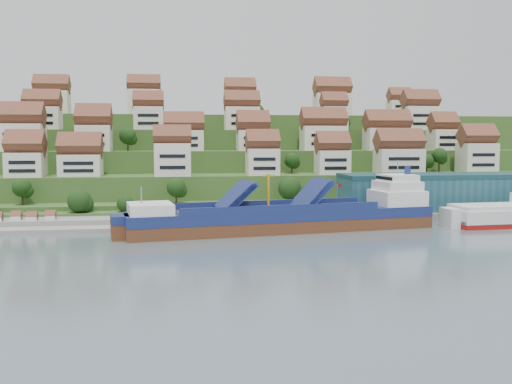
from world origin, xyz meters
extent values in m
plane|color=slate|center=(0.00, 0.00, 0.00)|extent=(300.00, 300.00, 0.00)
cube|color=gray|center=(20.00, 15.00, 1.10)|extent=(180.00, 14.00, 2.20)
cube|color=gray|center=(-58.00, 12.00, 0.50)|extent=(45.00, 20.00, 1.00)
cube|color=#2D4C1E|center=(0.00, 86.00, 2.00)|extent=(260.00, 128.00, 4.00)
cube|color=#2D4C1E|center=(0.00, 91.00, 5.50)|extent=(260.00, 118.00, 11.00)
cube|color=#2D4C1E|center=(0.00, 99.00, 9.00)|extent=(260.00, 102.00, 18.00)
cube|color=#2D4C1E|center=(0.00, 107.00, 12.50)|extent=(260.00, 86.00, 25.00)
cube|color=#2D4C1E|center=(0.00, 116.00, 15.50)|extent=(260.00, 68.00, 31.00)
cube|color=silver|center=(-65.99, 38.57, 14.47)|extent=(10.25, 8.66, 6.94)
cube|color=silver|center=(-51.04, 40.28, 14.15)|extent=(11.96, 8.57, 6.30)
cube|color=silver|center=(-24.28, 36.01, 15.80)|extent=(10.49, 7.03, 9.60)
cube|color=silver|center=(2.54, 36.81, 14.98)|extent=(9.44, 7.62, 7.96)
cube|color=silver|center=(24.58, 38.24, 14.66)|extent=(9.83, 7.73, 7.32)
cube|color=silver|center=(45.85, 37.40, 14.90)|extent=(14.14, 8.26, 7.79)
cube|color=silver|center=(73.92, 40.86, 15.73)|extent=(10.98, 8.31, 9.45)
cube|color=silver|center=(-70.29, 52.85, 22.26)|extent=(12.96, 8.90, 8.52)
cube|color=silver|center=(-48.74, 53.34, 22.07)|extent=(10.56, 8.98, 8.14)
cube|color=silver|center=(-20.56, 54.22, 21.33)|extent=(12.44, 7.90, 6.67)
cube|color=silver|center=(1.94, 53.45, 21.36)|extent=(10.17, 8.56, 6.72)
cube|color=silver|center=(26.67, 57.03, 22.12)|extent=(14.85, 8.36, 8.25)
cube|color=silver|center=(48.38, 54.47, 21.79)|extent=(14.96, 8.18, 7.59)
cube|color=silver|center=(68.29, 53.76, 21.56)|extent=(8.86, 8.04, 7.12)
cube|color=silver|center=(-67.52, 69.13, 28.80)|extent=(11.61, 7.86, 7.60)
cube|color=silver|center=(-32.32, 68.62, 28.95)|extent=(9.95, 7.30, 7.90)
cube|color=silver|center=(0.29, 70.29, 29.08)|extent=(12.05, 7.79, 8.17)
cube|color=silver|center=(34.16, 70.67, 29.29)|extent=(9.07, 7.14, 8.58)
cube|color=silver|center=(67.97, 72.06, 29.49)|extent=(12.89, 8.47, 8.99)
cube|color=silver|center=(-68.33, 89.35, 35.31)|extent=(12.25, 8.03, 8.61)
cube|color=silver|center=(-34.69, 87.65, 35.67)|extent=(11.81, 7.51, 9.35)
cube|color=silver|center=(1.90, 89.64, 35.21)|extent=(11.45, 8.15, 8.41)
cube|color=silver|center=(38.72, 89.14, 35.41)|extent=(13.85, 8.73, 8.82)
cube|color=silver|center=(68.33, 93.04, 34.34)|extent=(8.95, 7.05, 6.68)
ellipsoid|color=#1C3F15|center=(-64.64, 27.93, 8.74)|extent=(5.12, 5.12, 5.12)
ellipsoid|color=#1C3F15|center=(8.67, 26.11, 7.84)|extent=(6.61, 6.61, 6.61)
ellipsoid|color=#1C3F15|center=(-23.36, 26.29, 8.40)|extent=(5.33, 5.33, 5.33)
ellipsoid|color=#1C3F15|center=(57.79, 43.11, 14.77)|extent=(4.47, 4.47, 4.47)
ellipsoid|color=#1C3F15|center=(62.07, 43.11, 16.56)|extent=(4.97, 4.97, 4.97)
ellipsoid|color=#1C3F15|center=(12.98, 43.66, 15.10)|extent=(4.85, 4.85, 4.85)
ellipsoid|color=#1C3F15|center=(44.64, 59.83, 22.89)|extent=(4.14, 4.14, 4.14)
ellipsoid|color=#1C3F15|center=(-54.15, 59.38, 21.93)|extent=(5.52, 5.52, 5.52)
ellipsoid|color=#1C3F15|center=(-38.72, 57.97, 22.84)|extent=(5.45, 5.45, 5.45)
ellipsoid|color=#1C3F15|center=(5.32, 73.21, 31.10)|extent=(7.48, 7.48, 7.48)
ellipsoid|color=#1C3F15|center=(35.24, 75.94, 29.88)|extent=(4.27, 4.27, 4.27)
ellipsoid|color=#1C3F15|center=(38.66, 73.97, 28.45)|extent=(5.08, 5.08, 5.08)
ellipsoid|color=#1C3F15|center=(-48.28, 19.00, 5.81)|extent=(6.22, 6.22, 6.22)
ellipsoid|color=#1C3F15|center=(-36.67, 19.00, 4.97)|extent=(4.49, 4.49, 4.49)
cube|color=#235460|center=(52.00, 17.00, 7.20)|extent=(60.00, 15.00, 10.00)
cylinder|color=gray|center=(18.00, 10.00, 6.20)|extent=(0.16, 0.16, 8.00)
cube|color=maroon|center=(18.60, 10.00, 9.80)|extent=(1.20, 0.05, 0.80)
cube|color=white|center=(-62.00, 11.50, 2.10)|extent=(2.40, 2.20, 2.20)
cube|color=white|center=(-58.00, 10.00, 2.10)|extent=(2.40, 2.20, 2.20)
cube|color=white|center=(-54.00, 11.50, 2.10)|extent=(2.40, 2.20, 2.20)
cube|color=#5C311C|center=(1.65, -1.19, 1.00)|extent=(74.64, 22.11, 4.73)
cube|color=navy|center=(1.65, -1.19, 4.07)|extent=(74.66, 22.22, 2.46)
cube|color=white|center=(-29.22, -5.79, 6.43)|extent=(10.95, 12.06, 2.46)
cube|color=#262628|center=(-0.22, -1.47, 5.30)|extent=(48.20, 16.52, 0.28)
cube|color=navy|center=(-10.51, -3.00, 8.51)|extent=(8.55, 11.37, 6.54)
cube|color=navy|center=(8.20, -0.21, 8.51)|extent=(8.20, 11.32, 6.91)
cylinder|color=gold|center=(-2.09, -1.75, 9.46)|extent=(0.75, 0.75, 8.51)
cube|color=white|center=(31.59, 3.28, 7.09)|extent=(12.82, 12.34, 3.78)
cube|color=white|center=(31.59, 3.28, 10.12)|extent=(10.78, 10.94, 2.36)
cube|color=white|center=(31.59, 3.28, 12.11)|extent=(8.74, 9.54, 1.70)
cylinder|color=navy|center=(34.39, 3.70, 13.90)|extent=(1.72, 1.72, 2.08)
cube|color=maroon|center=(59.63, -0.38, 0.60)|extent=(30.59, 12.89, 2.59)
cube|color=silver|center=(59.63, -0.38, 2.79)|extent=(30.59, 13.00, 3.19)
cube|color=silver|center=(59.63, -0.38, 4.79)|extent=(29.02, 11.70, 1.20)
camera|label=1|loc=(-23.94, -132.75, 21.65)|focal=40.00mm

